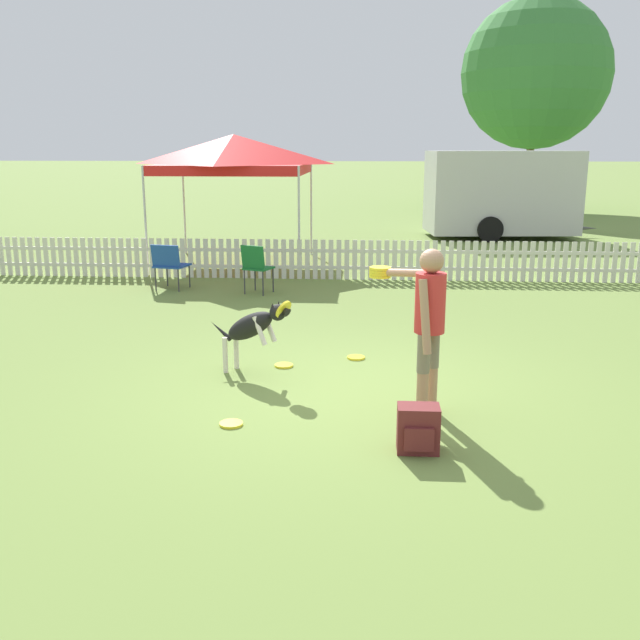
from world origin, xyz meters
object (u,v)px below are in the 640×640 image
(handler_person, at_px, (426,312))
(tree_left_grove, at_px, (536,74))
(canopy_tent_main, at_px, (234,154))
(frisbee_midfield, at_px, (284,365))
(frisbee_near_dog, at_px, (231,424))
(frisbee_near_handler, at_px, (356,357))
(leaping_dog, at_px, (253,326))
(folding_chair_blue_left, at_px, (169,263))
(backpack_on_grass, at_px, (418,429))
(folding_chair_center, at_px, (256,265))
(equipment_trailer, at_px, (501,192))

(handler_person, height_order, tree_left_grove, tree_left_grove)
(canopy_tent_main, bearing_deg, tree_left_grove, 57.15)
(frisbee_midfield, relative_size, tree_left_grove, 0.03)
(frisbee_near_dog, height_order, tree_left_grove, tree_left_grove)
(tree_left_grove, bearing_deg, frisbee_near_dog, -108.00)
(frisbee_near_handler, bearing_deg, frisbee_midfield, -155.59)
(leaping_dog, bearing_deg, folding_chair_blue_left, -124.40)
(frisbee_near_handler, xyz_separation_m, backpack_on_grass, (0.56, -2.64, 0.18))
(handler_person, xyz_separation_m, tree_left_grove, (5.80, 22.83, 4.20))
(frisbee_near_dog, distance_m, folding_chair_blue_left, 6.57)
(handler_person, height_order, leaping_dog, handler_person)
(folding_chair_blue_left, distance_m, folding_chair_center, 1.59)
(backpack_on_grass, bearing_deg, leaping_dog, 131.24)
(frisbee_near_dog, xyz_separation_m, folding_chair_center, (-0.68, 5.90, 0.50))
(frisbee_midfield, height_order, tree_left_grove, tree_left_grove)
(frisbee_near_handler, relative_size, frisbee_near_dog, 1.00)
(handler_person, height_order, folding_chair_center, handler_person)
(handler_person, relative_size, folding_chair_center, 1.85)
(leaping_dog, relative_size, backpack_on_grass, 2.61)
(folding_chair_blue_left, bearing_deg, backpack_on_grass, 132.01)
(backpack_on_grass, relative_size, folding_chair_center, 0.46)
(tree_left_grove, bearing_deg, handler_person, -104.25)
(frisbee_near_handler, bearing_deg, handler_person, -69.30)
(handler_person, xyz_separation_m, canopy_tent_main, (-3.35, 8.66, 1.33))
(frisbee_midfield, xyz_separation_m, folding_chair_blue_left, (-2.52, 4.35, 0.48))
(tree_left_grove, bearing_deg, frisbee_near_handler, -107.03)
(backpack_on_grass, xyz_separation_m, equipment_trailer, (3.20, 14.59, 1.05))
(handler_person, distance_m, leaping_dog, 2.10)
(leaping_dog, height_order, folding_chair_center, leaping_dog)
(folding_chair_center, relative_size, tree_left_grove, 0.11)
(frisbee_near_handler, height_order, folding_chair_center, folding_chair_center)
(backpack_on_grass, height_order, folding_chair_blue_left, folding_chair_blue_left)
(canopy_tent_main, bearing_deg, frisbee_near_dog, -80.06)
(handler_person, height_order, canopy_tent_main, canopy_tent_main)
(frisbee_near_dog, relative_size, tree_left_grove, 0.03)
(leaping_dog, bearing_deg, frisbee_near_handler, 153.30)
(leaping_dog, bearing_deg, backpack_on_grass, 71.50)
(handler_person, bearing_deg, backpack_on_grass, -156.42)
(folding_chair_center, height_order, equipment_trailer, equipment_trailer)
(leaping_dog, bearing_deg, canopy_tent_main, -138.09)
(folding_chair_center, bearing_deg, equipment_trailer, -102.99)
(handler_person, height_order, frisbee_near_handler, handler_person)
(backpack_on_grass, bearing_deg, frisbee_near_handler, 101.94)
(leaping_dog, relative_size, equipment_trailer, 0.21)
(folding_chair_blue_left, bearing_deg, frisbee_near_dog, 121.52)
(folding_chair_blue_left, bearing_deg, folding_chair_center, -177.60)
(frisbee_near_dog, bearing_deg, leaping_dog, 90.78)
(backpack_on_grass, bearing_deg, tree_left_grove, 76.03)
(canopy_tent_main, bearing_deg, backpack_on_grass, -71.21)
(handler_person, relative_size, canopy_tent_main, 0.52)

